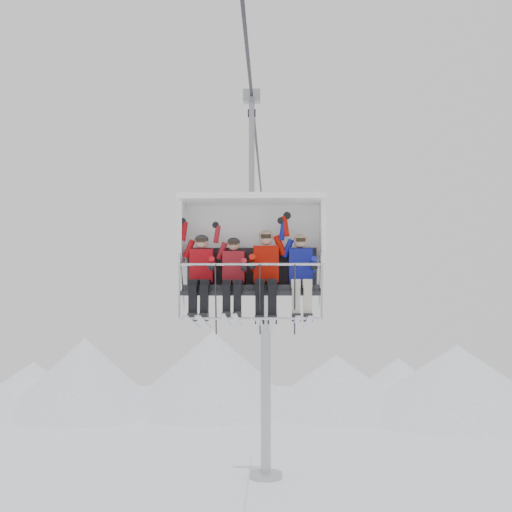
{
  "coord_description": "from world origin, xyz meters",
  "views": [
    {
      "loc": [
        0.35,
        -14.0,
        9.73
      ],
      "look_at": [
        0.0,
        0.0,
        10.71
      ],
      "focal_mm": 45.0,
      "sensor_mm": 36.0,
      "label": 1
    }
  ],
  "objects_px": {
    "skier_center_left": "(233,275)",
    "skier_center_right": "(266,271)",
    "lift_tower_right": "(266,372)",
    "skier_far_left": "(201,273)",
    "chairlift_carrier": "(252,245)",
    "skier_far_right": "(301,273)"
  },
  "relations": [
    {
      "from": "chairlift_carrier",
      "to": "skier_far_left",
      "type": "height_order",
      "value": "chairlift_carrier"
    },
    {
      "from": "lift_tower_right",
      "to": "skier_far_right",
      "type": "height_order",
      "value": "lift_tower_right"
    },
    {
      "from": "lift_tower_right",
      "to": "skier_far_left",
      "type": "bearing_deg",
      "value": -91.94
    },
    {
      "from": "lift_tower_right",
      "to": "chairlift_carrier",
      "type": "bearing_deg",
      "value": -90.0
    },
    {
      "from": "skier_center_left",
      "to": "skier_far_right",
      "type": "xyz_separation_m",
      "value": [
        1.14,
        0.01,
        0.03
      ]
    },
    {
      "from": "chairlift_carrier",
      "to": "skier_center_right",
      "type": "bearing_deg",
      "value": -50.48
    },
    {
      "from": "skier_center_left",
      "to": "skier_center_right",
      "type": "height_order",
      "value": "skier_center_right"
    },
    {
      "from": "skier_center_right",
      "to": "skier_far_right",
      "type": "distance_m",
      "value": 0.59
    },
    {
      "from": "chairlift_carrier",
      "to": "skier_center_left",
      "type": "height_order",
      "value": "chairlift_carrier"
    },
    {
      "from": "skier_far_left",
      "to": "skier_far_right",
      "type": "bearing_deg",
      "value": 0.02
    },
    {
      "from": "lift_tower_right",
      "to": "chairlift_carrier",
      "type": "relative_size",
      "value": 3.38
    },
    {
      "from": "skier_far_left",
      "to": "skier_center_left",
      "type": "xyz_separation_m",
      "value": [
        0.55,
        -0.01,
        -0.02
      ]
    },
    {
      "from": "skier_center_left",
      "to": "skier_center_right",
      "type": "distance_m",
      "value": 0.56
    },
    {
      "from": "chairlift_carrier",
      "to": "skier_center_left",
      "type": "xyz_separation_m",
      "value": [
        -0.31,
        -0.32,
        -0.53
      ]
    },
    {
      "from": "chairlift_carrier",
      "to": "skier_far_left",
      "type": "distance_m",
      "value": 1.04
    },
    {
      "from": "skier_far_left",
      "to": "skier_far_right",
      "type": "relative_size",
      "value": 1.0
    },
    {
      "from": "chairlift_carrier",
      "to": "skier_far_right",
      "type": "xyz_separation_m",
      "value": [
        0.83,
        -0.31,
        -0.5
      ]
    },
    {
      "from": "lift_tower_right",
      "to": "skier_far_left",
      "type": "distance_m",
      "value": 25.61
    },
    {
      "from": "skier_center_left",
      "to": "skier_far_right",
      "type": "distance_m",
      "value": 1.14
    },
    {
      "from": "lift_tower_right",
      "to": "skier_center_right",
      "type": "bearing_deg",
      "value": -89.43
    },
    {
      "from": "lift_tower_right",
      "to": "skier_center_right",
      "type": "relative_size",
      "value": 7.96
    },
    {
      "from": "skier_center_left",
      "to": "lift_tower_right",
      "type": "bearing_deg",
      "value": 89.31
    }
  ]
}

